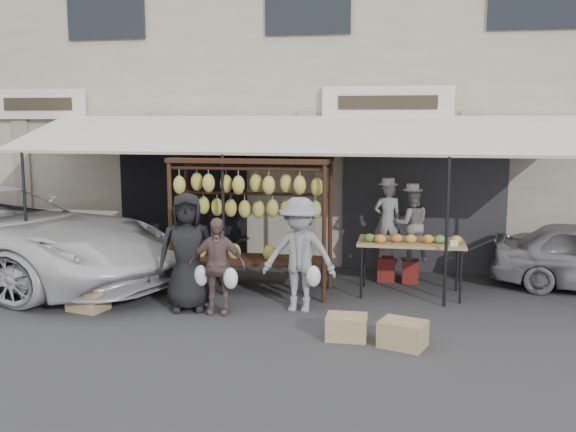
# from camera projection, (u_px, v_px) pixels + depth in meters

# --- Properties ---
(ground_plane) EXTENTS (90.00, 90.00, 0.00)m
(ground_plane) POSITION_uv_depth(u_px,v_px,m) (269.00, 320.00, 9.19)
(ground_plane) COLOR #2D2D30
(shophouse) EXTENTS (24.00, 6.15, 7.30)m
(shophouse) POSITION_uv_depth(u_px,v_px,m) (327.00, 84.00, 14.95)
(shophouse) COLOR #BCAF94
(shophouse) RESTS_ON ground_plane
(awning) EXTENTS (10.00, 2.35, 2.92)m
(awning) POSITION_uv_depth(u_px,v_px,m) (297.00, 135.00, 11.02)
(awning) COLOR silver
(awning) RESTS_ON ground_plane
(banana_rack) EXTENTS (2.60, 0.90, 2.24)m
(banana_rack) POSITION_uv_depth(u_px,v_px,m) (251.00, 199.00, 10.39)
(banana_rack) COLOR black
(banana_rack) RESTS_ON ground_plane
(produce_table) EXTENTS (1.70, 0.90, 1.04)m
(produce_table) POSITION_uv_depth(u_px,v_px,m) (411.00, 243.00, 10.34)
(produce_table) COLOR tan
(produce_table) RESTS_ON ground_plane
(vendor_left) EXTENTS (0.54, 0.40, 1.33)m
(vendor_left) POSITION_uv_depth(u_px,v_px,m) (387.00, 220.00, 11.26)
(vendor_left) COLOR gray
(vendor_left) RESTS_ON stool_left
(vendor_right) EXTENTS (0.70, 0.59, 1.27)m
(vendor_right) POSITION_uv_depth(u_px,v_px,m) (412.00, 224.00, 11.16)
(vendor_right) COLOR gray
(vendor_right) RESTS_ON stool_right
(customer_left) EXTENTS (0.99, 0.78, 1.78)m
(customer_left) POSITION_uv_depth(u_px,v_px,m) (187.00, 252.00, 9.55)
(customer_left) COLOR black
(customer_left) RESTS_ON ground_plane
(customer_mid) EXTENTS (0.88, 0.46, 1.44)m
(customer_mid) POSITION_uv_depth(u_px,v_px,m) (217.00, 266.00, 9.41)
(customer_mid) COLOR brown
(customer_mid) RESTS_ON ground_plane
(customer_right) EXTENTS (1.13, 0.68, 1.71)m
(customer_right) POSITION_uv_depth(u_px,v_px,m) (299.00, 255.00, 9.52)
(customer_right) COLOR gray
(customer_right) RESTS_ON ground_plane
(stool_left) EXTENTS (0.31, 0.31, 0.42)m
(stool_left) POSITION_uv_depth(u_px,v_px,m) (386.00, 269.00, 11.40)
(stool_left) COLOR maroon
(stool_left) RESTS_ON ground_plane
(stool_right) EXTENTS (0.31, 0.31, 0.40)m
(stool_right) POSITION_uv_depth(u_px,v_px,m) (410.00, 271.00, 11.28)
(stool_right) COLOR maroon
(stool_right) RESTS_ON ground_plane
(crate_near_a) EXTENTS (0.53, 0.41, 0.32)m
(crate_near_a) POSITION_uv_depth(u_px,v_px,m) (347.00, 327.00, 8.38)
(crate_near_a) COLOR tan
(crate_near_a) RESTS_ON ground_plane
(crate_near_b) EXTENTS (0.66, 0.58, 0.33)m
(crate_near_b) POSITION_uv_depth(u_px,v_px,m) (403.00, 334.00, 8.09)
(crate_near_b) COLOR tan
(crate_near_b) RESTS_ON ground_plane
(crate_far) EXTENTS (0.62, 0.52, 0.32)m
(crate_far) POSITION_uv_depth(u_px,v_px,m) (88.00, 300.00, 9.64)
(crate_far) COLOR tan
(crate_far) RESTS_ON ground_plane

